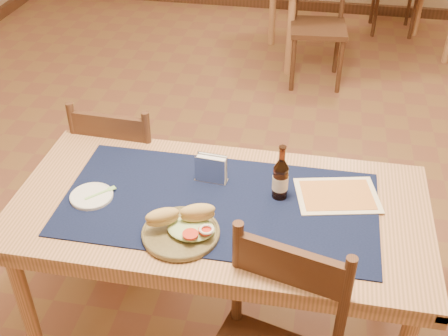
% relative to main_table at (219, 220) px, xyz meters
% --- Properties ---
extents(main_table, '(1.60, 0.80, 0.75)m').
position_rel_main_table_xyz_m(main_table, '(0.00, 0.00, 0.00)').
color(main_table, tan).
rests_on(main_table, ground).
extents(placemat, '(1.20, 0.60, 0.01)m').
position_rel_main_table_xyz_m(placemat, '(0.00, 0.00, 0.09)').
color(placemat, '#0E1535').
rests_on(placemat, main_table).
extents(baseboard, '(6.00, 7.00, 0.10)m').
position_rel_main_table_xyz_m(baseboard, '(0.00, 0.80, -0.62)').
color(baseboard, '#442718').
rests_on(baseboard, ground).
extents(chair_main_far, '(0.43, 0.43, 0.90)m').
position_rel_main_table_xyz_m(chair_main_far, '(-0.57, 0.53, -0.20)').
color(chair_main_far, '#442718').
rests_on(chair_main_far, ground).
extents(chair_back_near, '(0.46, 0.46, 0.92)m').
position_rel_main_table_xyz_m(chair_back_near, '(0.27, 2.66, -0.19)').
color(chair_back_near, '#442718').
rests_on(chair_back_near, ground).
extents(sandwich_plate, '(0.28, 0.28, 0.11)m').
position_rel_main_table_xyz_m(sandwich_plate, '(-0.09, -0.20, 0.12)').
color(sandwich_plate, brown).
rests_on(sandwich_plate, placemat).
extents(side_plate, '(0.17, 0.17, 0.01)m').
position_rel_main_table_xyz_m(side_plate, '(-0.49, -0.06, 0.10)').
color(side_plate, silver).
rests_on(side_plate, placemat).
extents(fork, '(0.10, 0.10, 0.00)m').
position_rel_main_table_xyz_m(fork, '(-0.46, -0.03, 0.10)').
color(fork, '#8CCA6F').
rests_on(fork, side_plate).
extents(beer_bottle, '(0.06, 0.06, 0.23)m').
position_rel_main_table_xyz_m(beer_bottle, '(0.22, 0.08, 0.17)').
color(beer_bottle, '#461F0C').
rests_on(beer_bottle, placemat).
extents(napkin_holder, '(0.14, 0.06, 0.12)m').
position_rel_main_table_xyz_m(napkin_holder, '(-0.06, 0.14, 0.14)').
color(napkin_holder, silver).
rests_on(napkin_holder, placemat).
extents(menu_card, '(0.36, 0.29, 0.01)m').
position_rel_main_table_xyz_m(menu_card, '(0.44, 0.13, 0.09)').
color(menu_card, beige).
rests_on(menu_card, placemat).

